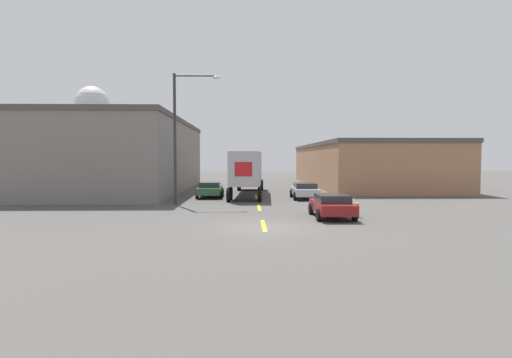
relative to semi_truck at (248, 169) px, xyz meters
name	(u,v)px	position (x,y,z in m)	size (l,w,h in m)	color
ground_plane	(264,228)	(0.72, -16.91, -2.30)	(160.00, 160.00, 0.00)	#4C4947
road_centerline	(259,207)	(0.72, -9.20, -2.30)	(0.20, 17.55, 0.01)	yellow
warehouse_left	(121,156)	(-12.82, 5.09, 1.23)	(13.19, 25.41, 7.05)	slate
warehouse_right	(361,164)	(13.97, 12.83, 0.22)	(12.61, 29.30, 5.04)	#9E7051
semi_truck	(248,169)	(0.00, 0.00, 0.00)	(3.28, 13.59, 3.81)	silver
parked_car_right_near	(332,205)	(4.61, -13.81, -1.60)	(2.11, 4.14, 1.30)	maroon
parked_car_left_far	(210,189)	(-3.18, -2.16, -1.60)	(2.11, 4.14, 1.30)	#2D5B38
parked_car_right_mid	(305,190)	(4.61, -3.56, -1.60)	(2.11, 4.14, 1.30)	#B2B2B7
water_tower	(92,104)	(-26.78, 34.37, 10.40)	(5.52, 5.52, 15.68)	#47474C
street_lamp	(180,129)	(-4.74, -7.65, 3.02)	(3.31, 0.32, 9.16)	#2D2D30
fire_hydrant	(358,210)	(6.07, -13.74, -1.89)	(0.22, 0.22, 0.84)	gold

